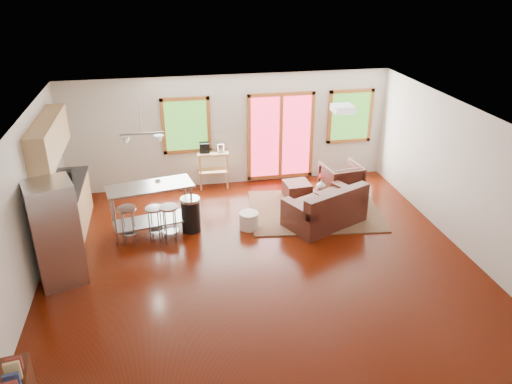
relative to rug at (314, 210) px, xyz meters
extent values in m
cube|color=#310A01|center=(-1.53, -1.66, -0.02)|extent=(7.50, 7.00, 0.02)
cube|color=silver|center=(-1.53, -1.66, 2.60)|extent=(7.50, 7.00, 0.02)
cube|color=beige|center=(-1.53, 1.85, 1.29)|extent=(7.50, 0.02, 2.60)
cube|color=beige|center=(-5.29, -1.66, 1.29)|extent=(0.02, 7.00, 2.60)
cube|color=beige|center=(2.23, -1.66, 1.29)|extent=(0.02, 7.00, 2.60)
cube|color=beige|center=(-1.53, -5.17, 1.29)|extent=(7.50, 0.02, 2.60)
cube|color=#2A581A|center=(-2.53, 1.80, 1.49)|extent=(0.94, 0.02, 1.14)
cube|color=brown|center=(-2.53, 1.80, 2.10)|extent=(1.10, 0.05, 0.08)
cube|color=brown|center=(-2.53, 1.80, 0.88)|extent=(1.10, 0.05, 0.08)
cube|color=brown|center=(-3.04, 1.80, 1.49)|extent=(0.08, 0.05, 1.30)
cube|color=brown|center=(-2.02, 1.80, 1.49)|extent=(0.08, 0.05, 1.30)
cube|color=#B51E39|center=(-0.33, 1.80, 1.09)|extent=(1.44, 0.02, 1.94)
cube|color=brown|center=(-0.33, 1.80, 2.10)|extent=(1.60, 0.05, 0.08)
cube|color=brown|center=(-0.33, 1.80, 0.08)|extent=(1.60, 0.05, 0.08)
cube|color=brown|center=(-1.09, 1.80, 1.09)|extent=(0.08, 0.05, 2.10)
cube|color=brown|center=(0.43, 1.80, 1.09)|extent=(0.08, 0.05, 2.10)
cube|color=brown|center=(-0.33, 1.80, 1.09)|extent=(0.08, 0.05, 1.94)
cube|color=#2A581A|center=(1.37, 1.80, 1.49)|extent=(0.94, 0.02, 1.14)
cube|color=brown|center=(1.37, 1.80, 2.10)|extent=(1.10, 0.05, 0.08)
cube|color=brown|center=(1.37, 1.80, 0.88)|extent=(1.10, 0.05, 0.08)
cube|color=brown|center=(0.86, 1.80, 1.49)|extent=(0.08, 0.05, 1.30)
cube|color=brown|center=(1.88, 1.80, 1.49)|extent=(0.08, 0.05, 1.30)
cube|color=#455735|center=(0.00, 0.00, 0.00)|extent=(2.95, 2.41, 0.03)
cube|color=black|center=(0.02, -0.57, 0.21)|extent=(1.80, 1.47, 0.44)
cube|color=black|center=(0.17, -0.88, 0.62)|extent=(1.51, 0.85, 0.40)
cube|color=black|center=(-0.59, -0.86, 0.51)|extent=(0.56, 0.89, 0.17)
cube|color=black|center=(0.64, -0.28, 0.51)|extent=(0.56, 0.89, 0.17)
cube|color=black|center=(-0.31, -0.67, 0.49)|extent=(0.83, 0.79, 0.13)
cube|color=black|center=(0.32, -0.38, 0.49)|extent=(0.83, 0.79, 0.13)
cube|color=black|center=(0.50, 0.00, 0.37)|extent=(1.17, 0.97, 0.04)
cube|color=black|center=(0.03, -0.02, 0.17)|extent=(0.08, 0.08, 0.36)
cube|color=black|center=(0.80, -0.38, 0.17)|extent=(0.08, 0.08, 0.36)
cube|color=black|center=(0.21, 0.38, 0.17)|extent=(0.08, 0.08, 0.36)
cube|color=black|center=(0.98, 0.03, 0.17)|extent=(0.08, 0.08, 0.36)
imported|color=black|center=(0.82, 0.69, 0.40)|extent=(0.89, 0.85, 0.83)
cube|color=black|center=(-0.19, 0.72, 0.17)|extent=(0.59, 0.59, 0.37)
cylinder|color=silver|center=(-1.51, -0.48, 0.16)|extent=(0.46, 0.46, 0.34)
imported|color=silver|center=(0.20, 0.23, 0.49)|extent=(0.24, 0.24, 0.20)
sphere|color=red|center=(0.23, 0.26, 0.65)|extent=(0.09, 0.09, 0.08)
sphere|color=red|center=(0.17, 0.21, 0.67)|extent=(0.09, 0.09, 0.08)
sphere|color=red|center=(0.19, 0.28, 0.69)|extent=(0.09, 0.09, 0.08)
imported|color=maroon|center=(0.73, 0.03, 0.53)|extent=(0.21, 0.12, 0.29)
cube|color=tan|center=(-4.98, 0.04, 0.44)|extent=(0.60, 2.20, 0.90)
cube|color=black|center=(-4.98, 0.04, 0.91)|extent=(0.64, 2.24, 0.04)
cube|color=tan|center=(-5.10, 0.04, 1.94)|extent=(0.36, 2.20, 0.70)
cylinder|color=#B7BABC|center=(-4.98, -0.46, 1.02)|extent=(0.12, 0.12, 0.18)
cube|color=black|center=(-4.98, 0.44, 1.03)|extent=(0.22, 0.18, 0.20)
cube|color=#B7BABC|center=(-4.87, -1.64, 0.87)|extent=(0.89, 0.88, 1.78)
cube|color=gray|center=(-4.55, -1.53, 0.87)|extent=(0.23, 0.62, 1.74)
cylinder|color=gray|center=(-4.46, -1.73, 1.02)|extent=(0.03, 0.03, 1.18)
cylinder|color=gray|center=(-4.60, -1.32, 1.02)|extent=(0.03, 0.03, 1.18)
cube|color=#B7BABC|center=(-3.38, -0.30, 0.98)|extent=(1.69, 0.94, 0.04)
cube|color=gray|center=(-3.38, -0.30, 0.25)|extent=(1.57, 0.83, 0.03)
cylinder|color=gray|center=(-4.04, -0.68, 0.47)|extent=(0.05, 0.05, 0.97)
cylinder|color=gray|center=(-2.62, -0.40, 0.47)|extent=(0.05, 0.05, 0.97)
cylinder|color=gray|center=(-4.14, -0.20, 0.47)|extent=(0.05, 0.05, 0.97)
cylinder|color=gray|center=(-2.71, 0.08, 0.47)|extent=(0.05, 0.05, 0.97)
imported|color=silver|center=(-3.22, -0.12, 0.99)|extent=(0.13, 0.12, 0.11)
cylinder|color=#B7BABC|center=(-3.82, -0.62, 0.71)|extent=(0.37, 0.37, 0.04)
cylinder|color=gray|center=(-3.72, -0.53, 0.34)|extent=(0.03, 0.03, 0.70)
cylinder|color=gray|center=(-3.91, -0.52, 0.34)|extent=(0.03, 0.03, 0.70)
cylinder|color=gray|center=(-3.92, -0.71, 0.34)|extent=(0.03, 0.03, 0.70)
cylinder|color=gray|center=(-3.73, -0.72, 0.34)|extent=(0.03, 0.03, 0.70)
cylinder|color=gray|center=(-3.82, -0.62, 0.21)|extent=(0.34, 0.34, 0.02)
cylinder|color=#B7BABC|center=(-3.33, -0.60, 0.66)|extent=(0.39, 0.39, 0.04)
cylinder|color=gray|center=(-3.23, -0.53, 0.31)|extent=(0.03, 0.03, 0.65)
cylinder|color=gray|center=(-3.40, -0.49, 0.31)|extent=(0.03, 0.03, 0.65)
cylinder|color=gray|center=(-3.44, -0.66, 0.31)|extent=(0.03, 0.03, 0.65)
cylinder|color=gray|center=(-3.27, -0.70, 0.31)|extent=(0.03, 0.03, 0.65)
cylinder|color=gray|center=(-3.33, -0.60, 0.20)|extent=(0.36, 0.36, 0.01)
cylinder|color=#B7BABC|center=(-3.06, -0.69, 0.70)|extent=(0.40, 0.40, 0.04)
cylinder|color=gray|center=(-2.98, -0.58, 0.33)|extent=(0.03, 0.03, 0.69)
cylinder|color=gray|center=(-3.17, -0.62, 0.33)|extent=(0.03, 0.03, 0.69)
cylinder|color=gray|center=(-3.14, -0.80, 0.33)|extent=(0.03, 0.03, 0.69)
cylinder|color=gray|center=(-2.95, -0.77, 0.33)|extent=(0.03, 0.03, 0.69)
cylinder|color=gray|center=(-3.06, -0.69, 0.21)|extent=(0.37, 0.37, 0.02)
cylinder|color=black|center=(-2.64, -0.35, 0.31)|extent=(0.46, 0.46, 0.66)
cylinder|color=#B7BABC|center=(-2.64, -0.35, 0.66)|extent=(0.47, 0.47, 0.05)
cube|color=tan|center=(-1.97, 1.69, 0.84)|extent=(0.74, 0.50, 0.04)
cube|color=tan|center=(-1.97, 1.69, 0.40)|extent=(0.70, 0.46, 0.03)
cube|color=tan|center=(-2.28, 1.52, 0.42)|extent=(0.04, 0.04, 0.87)
cube|color=tan|center=(-1.67, 1.50, 0.42)|extent=(0.04, 0.04, 0.87)
cube|color=tan|center=(-2.27, 1.89, 0.42)|extent=(0.04, 0.04, 0.87)
cube|color=tan|center=(-1.65, 1.87, 0.42)|extent=(0.04, 0.04, 0.87)
cube|color=black|center=(-2.15, 1.70, 0.98)|extent=(0.24, 0.22, 0.23)
cylinder|color=#B7BABC|center=(-1.78, 1.69, 0.96)|extent=(0.17, 0.17, 0.19)
cube|color=navy|center=(-4.82, -4.77, 0.81)|extent=(0.17, 0.07, 0.20)
cube|color=tan|center=(-4.84, -4.63, 0.83)|extent=(0.17, 0.07, 0.24)
cube|color=maroon|center=(-4.86, -4.50, 0.81)|extent=(0.17, 0.07, 0.18)
cube|color=white|center=(0.07, -1.06, 2.52)|extent=(0.35, 0.35, 0.12)
cylinder|color=gray|center=(-3.43, -0.16, 2.29)|extent=(0.02, 0.02, 0.60)
cube|color=gray|center=(-3.43, -0.16, 1.99)|extent=(0.80, 0.04, 0.03)
cone|color=#B7BABC|center=(-3.73, -0.16, 1.87)|extent=(0.18, 0.18, 0.14)
cone|color=#B7BABC|center=(-3.13, -0.16, 1.87)|extent=(0.18, 0.18, 0.14)
camera|label=1|loc=(-3.02, -9.12, 4.86)|focal=35.00mm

